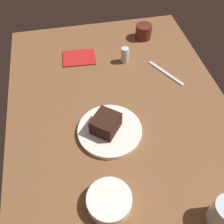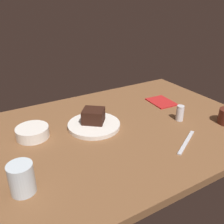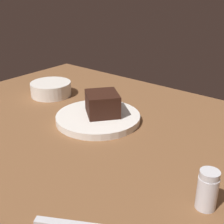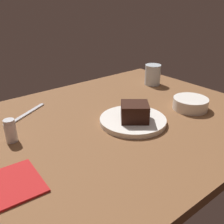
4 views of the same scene
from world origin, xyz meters
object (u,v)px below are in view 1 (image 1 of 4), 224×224
(water_glass, at_px, (224,213))
(folded_napkin, at_px, (79,58))
(salt_shaker, at_px, (125,55))
(side_bowl, at_px, (109,201))
(dessert_plate, at_px, (110,131))
(coffee_cup, at_px, (143,32))
(chocolate_cake_slice, at_px, (106,123))
(butter_knife, at_px, (166,73))

(water_glass, height_order, folded_napkin, water_glass)
(salt_shaker, relative_size, folded_napkin, 0.49)
(water_glass, bearing_deg, side_bowl, -109.47)
(dessert_plate, distance_m, coffee_cup, 0.59)
(dessert_plate, xyz_separation_m, chocolate_cake_slice, (-0.01, -0.01, 0.04))
(chocolate_cake_slice, bearing_deg, folded_napkin, -174.08)
(side_bowl, bearing_deg, salt_shaker, 162.66)
(side_bowl, relative_size, folded_napkin, 0.89)
(side_bowl, xyz_separation_m, folded_napkin, (-0.68, -0.01, -0.02))
(butter_knife, distance_m, folded_napkin, 0.39)
(butter_knife, bearing_deg, coffee_cup, 156.13)
(dessert_plate, distance_m, folded_napkin, 0.43)
(salt_shaker, bearing_deg, chocolate_cake_slice, -23.09)
(dessert_plate, height_order, salt_shaker, salt_shaker)
(dessert_plate, relative_size, salt_shaker, 3.16)
(salt_shaker, bearing_deg, coffee_cup, 140.78)
(chocolate_cake_slice, height_order, salt_shaker, chocolate_cake_slice)
(side_bowl, height_order, folded_napkin, side_bowl)
(butter_knife, relative_size, folded_napkin, 1.30)
(water_glass, relative_size, butter_knife, 0.50)
(chocolate_cake_slice, xyz_separation_m, folded_napkin, (-0.42, -0.04, -0.04))
(coffee_cup, bearing_deg, dessert_plate, -27.33)
(side_bowl, height_order, coffee_cup, coffee_cup)
(folded_napkin, bearing_deg, butter_knife, 63.41)
(side_bowl, distance_m, folded_napkin, 0.68)
(folded_napkin, bearing_deg, side_bowl, 0.44)
(coffee_cup, height_order, butter_knife, coffee_cup)
(chocolate_cake_slice, height_order, water_glass, water_glass)
(chocolate_cake_slice, height_order, butter_knife, chocolate_cake_slice)
(folded_napkin, bearing_deg, water_glass, 20.87)
(salt_shaker, relative_size, water_glass, 0.75)
(salt_shaker, height_order, water_glass, water_glass)
(dessert_plate, xyz_separation_m, side_bowl, (0.25, -0.05, 0.01))
(coffee_cup, bearing_deg, water_glass, -1.90)
(water_glass, bearing_deg, chocolate_cake_slice, -144.67)
(folded_napkin, bearing_deg, chocolate_cake_slice, 5.92)
(side_bowl, bearing_deg, folded_napkin, -179.56)
(salt_shaker, relative_size, side_bowl, 0.55)
(side_bowl, xyz_separation_m, coffee_cup, (-0.77, 0.32, 0.01))
(chocolate_cake_slice, bearing_deg, salt_shaker, 156.91)
(chocolate_cake_slice, distance_m, folded_napkin, 0.43)
(dessert_plate, distance_m, chocolate_cake_slice, 0.04)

